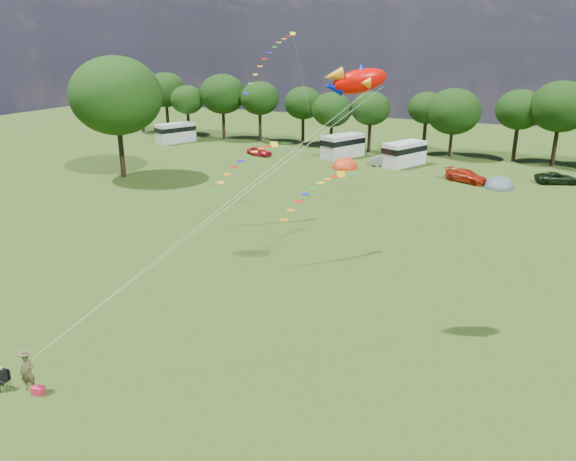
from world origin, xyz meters
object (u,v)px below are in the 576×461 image
at_px(kite_flyer, 28,372).
at_px(car_d, 557,178).
at_px(big_tree, 116,96).
at_px(fish_kite, 355,81).
at_px(campervan_b, 343,145).
at_px(car_b, 387,161).
at_px(tent_greyblue, 499,188).
at_px(car_a, 259,151).
at_px(campervan_c, 404,153).
at_px(camp_chair, 3,375).
at_px(tent_orange, 345,168).
at_px(campervan_a, 175,132).
at_px(car_c, 466,176).

bearing_deg(kite_flyer, car_d, 46.13).
distance_m(big_tree, fish_kite, 40.94).
relative_size(big_tree, campervan_b, 2.03).
distance_m(car_b, tent_greyblue, 14.67).
bearing_deg(fish_kite, car_b, 73.82).
relative_size(car_a, campervan_c, 0.57).
distance_m(car_b, camp_chair, 52.90).
xyz_separation_m(campervan_c, fish_kite, (6.97, -41.37, 11.37)).
relative_size(car_a, car_d, 0.82).
height_order(tent_orange, tent_greyblue, tent_orange).
distance_m(big_tree, tent_orange, 27.62).
distance_m(campervan_b, fish_kite, 47.23).
xyz_separation_m(campervan_b, fish_kite, (15.64, -43.10, 11.33)).
height_order(campervan_a, tent_greyblue, campervan_a).
bearing_deg(campervan_a, fish_kite, -112.04).
bearing_deg(tent_greyblue, kite_flyer, -108.23).
relative_size(campervan_a, kite_flyer, 3.50).
xyz_separation_m(car_c, campervan_a, (-43.82, 7.40, 0.86)).
height_order(car_d, campervan_c, campervan_c).
relative_size(campervan_b, tent_greyblue, 1.90).
xyz_separation_m(car_a, tent_greyblue, (31.05, -4.58, -0.59)).
relative_size(car_c, campervan_b, 0.69).
bearing_deg(tent_orange, tent_greyblue, -7.15).
bearing_deg(campervan_c, car_b, 153.79).
height_order(car_a, tent_greyblue, car_a).
xyz_separation_m(campervan_b, tent_greyblue, (20.60, -8.53, -1.57)).
distance_m(campervan_b, kite_flyer, 55.79).
height_order(big_tree, car_a, big_tree).
bearing_deg(car_c, campervan_a, 104.03).
xyz_separation_m(campervan_b, kite_flyer, (5.11, -55.55, -0.68)).
height_order(car_a, camp_chair, car_a).
relative_size(car_d, kite_flyer, 2.47).
xyz_separation_m(tent_orange, tent_greyblue, (18.04, -2.26, 0.00)).
xyz_separation_m(car_c, fish_kite, (-1.37, -35.65, 12.24)).
relative_size(big_tree, car_a, 3.62).
relative_size(campervan_b, kite_flyer, 3.61).
bearing_deg(car_c, campervan_c, 79.18).
xyz_separation_m(car_d, tent_orange, (-23.48, -2.28, -0.59)).
height_order(campervan_b, fish_kite, fish_kite).
xyz_separation_m(car_a, campervan_b, (10.45, 3.94, 0.97)).
relative_size(campervan_c, tent_greyblue, 1.86).
bearing_deg(car_b, car_d, -110.22).
relative_size(car_b, car_d, 0.86).
distance_m(car_c, campervan_a, 44.45).
relative_size(campervan_b, tent_orange, 1.84).
bearing_deg(car_a, campervan_b, -57.60).
bearing_deg(campervan_b, tent_greyblue, -87.98).
bearing_deg(car_b, tent_orange, 107.90).
relative_size(campervan_c, camp_chair, 5.57).
distance_m(tent_orange, fish_kite, 41.17).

